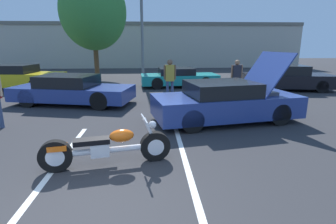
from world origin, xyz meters
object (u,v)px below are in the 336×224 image
object	(u,v)px
light_pole	(143,11)
spectator_near_motorcycle	(237,75)
tree_background	(93,12)
parked_car_mid_left_row	(72,90)
parked_car_left_row	(16,77)
motorcycle	(107,148)
show_car_hood_open	(226,102)
parked_car_right_row	(287,78)
parked_car_mid_right_row	(179,78)
spectator_midground	(170,76)

from	to	relation	value
light_pole	spectator_near_motorcycle	size ratio (longest dim) A/B	4.75
tree_background	parked_car_mid_left_row	world-z (taller)	tree_background
parked_car_left_row	spectator_near_motorcycle	distance (m)	11.47
light_pole	motorcycle	bearing A→B (deg)	-91.85
show_car_hood_open	parked_car_mid_left_row	xyz separation A→B (m)	(-5.56, 2.80, -0.06)
parked_car_right_row	spectator_near_motorcycle	size ratio (longest dim) A/B	2.74
parked_car_right_row	spectator_near_motorcycle	world-z (taller)	spectator_near_motorcycle
parked_car_mid_right_row	parked_car_right_row	xyz separation A→B (m)	(5.63, -1.37, 0.09)
parked_car_left_row	parked_car_mid_left_row	world-z (taller)	parked_car_left_row
parked_car_mid_left_row	parked_car_right_row	bearing A→B (deg)	27.54
light_pole	show_car_hood_open	distance (m)	10.97
motorcycle	spectator_midground	world-z (taller)	spectator_midground
show_car_hood_open	parked_car_mid_left_row	distance (m)	6.22
motorcycle	show_car_hood_open	distance (m)	4.39
tree_background	parked_car_mid_left_row	bearing A→B (deg)	-86.00
light_pole	parked_car_mid_left_row	xyz separation A→B (m)	(-2.73, -7.10, -3.84)
tree_background	show_car_hood_open	xyz separation A→B (m)	(6.11, -10.71, -3.80)
parked_car_mid_right_row	spectator_near_motorcycle	xyz separation A→B (m)	(2.26, -3.31, 0.49)
show_car_hood_open	spectator_near_motorcycle	xyz separation A→B (m)	(1.46, 3.60, 0.39)
motorcycle	parked_car_right_row	xyz separation A→B (m)	(8.07, 8.50, 0.22)
show_car_hood_open	parked_car_right_row	distance (m)	7.36
parked_car_mid_right_row	spectator_midground	xyz separation A→B (m)	(-0.76, -3.77, 0.53)
parked_car_mid_left_row	spectator_near_motorcycle	distance (m)	7.08
tree_background	spectator_near_motorcycle	distance (m)	10.93
parked_car_mid_right_row	parked_car_left_row	distance (m)	8.80
tree_background	parked_car_left_row	xyz separation A→B (m)	(-3.48, -4.06, -3.79)
motorcycle	parked_car_mid_left_row	xyz separation A→B (m)	(-2.32, 5.75, 0.18)
parked_car_mid_right_row	light_pole	bearing A→B (deg)	120.20
parked_car_right_row	spectator_midground	size ratio (longest dim) A/B	2.64
parked_car_mid_left_row	parked_car_right_row	xyz separation A→B (m)	(10.39, 2.75, 0.04)
tree_background	parked_car_left_row	size ratio (longest dim) A/B	1.40
light_pole	tree_background	bearing A→B (deg)	166.06
light_pole	spectator_midground	distance (m)	7.65
parked_car_left_row	parked_car_right_row	xyz separation A→B (m)	(14.42, -1.10, -0.02)
show_car_hood_open	spectator_near_motorcycle	distance (m)	3.91
show_car_hood_open	spectator_midground	size ratio (longest dim) A/B	2.70
parked_car_mid_right_row	parked_car_mid_left_row	world-z (taller)	parked_car_mid_left_row
spectator_near_motorcycle	tree_background	bearing A→B (deg)	136.80
tree_background	spectator_midground	distance (m)	9.45
tree_background	show_car_hood_open	bearing A→B (deg)	-60.30
parked_car_left_row	parked_car_mid_left_row	size ratio (longest dim) A/B	0.98
show_car_hood_open	parked_car_right_row	world-z (taller)	show_car_hood_open
light_pole	show_car_hood_open	size ratio (longest dim) A/B	1.70
parked_car_mid_right_row	parked_car_left_row	xyz separation A→B (m)	(-8.79, -0.27, 0.11)
spectator_near_motorcycle	parked_car_right_row	bearing A→B (deg)	29.96
parked_car_left_row	parked_car_right_row	distance (m)	14.46
parked_car_mid_left_row	spectator_midground	size ratio (longest dim) A/B	2.86
parked_car_mid_right_row	parked_car_left_row	size ratio (longest dim) A/B	0.89
parked_car_mid_left_row	spectator_midground	bearing A→B (deg)	17.66
parked_car_left_row	parked_car_right_row	world-z (taller)	parked_car_left_row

